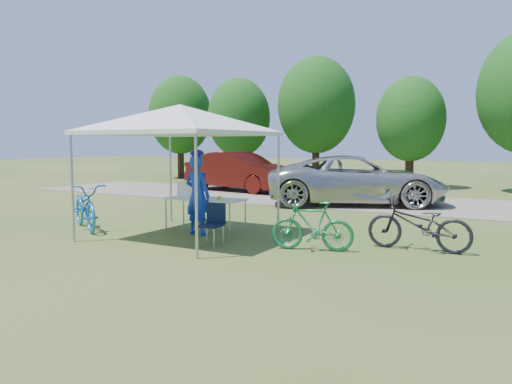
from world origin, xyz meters
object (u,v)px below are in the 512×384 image
Objects in this scene: bike_green at (312,226)px; minivan at (356,180)px; bike_dark at (419,224)px; sedan at (239,171)px; cooler at (190,189)px; folding_chair at (213,221)px; cyclist at (197,195)px; bike_blue at (85,206)px; folding_table at (205,200)px.

minivan is (-1.47, 6.90, 0.34)m from bike_green.
bike_green is 1.92m from bike_dark.
sedan is at bearing -157.33° from bike_green.
cooler is 9.09m from sedan.
folding_chair is at bearing 152.72° from minivan.
cooler is 6.48m from minivan.
bike_dark is (4.42, 0.66, -0.36)m from cyclist.
folding_chair is 3.80m from bike_dark.
cyclist is at bearing -82.75° from bike_dark.
bike_green is at bearing 167.78° from minivan.
sedan is at bearing 40.63° from bike_blue.
sedan reaches higher than bike_blue.
bike_dark is 0.39× the size of sedan.
cooler is at bearing 180.00° from folding_table.
cooler is at bearing -34.44° from cyclist.
folding_table is 0.47m from cooler.
minivan is at bearing -101.02° from sedan.
minivan is (0.39, 7.36, 0.32)m from folding_chair.
sedan reaches higher than cooler.
bike_dark is at bearing 103.38° from bike_green.
sedan is (-3.76, 8.28, -0.11)m from cooler.
bike_blue is (-2.11, -1.10, -0.40)m from cooler.
cooler is 0.25× the size of bike_blue.
bike_green is 0.31× the size of sedan.
bike_dark is 11.85m from sedan.
minivan is 1.16× the size of sedan.
bike_dark is (7.05, 1.35, -0.04)m from bike_blue.
cyclist is at bearing -110.90° from bike_green.
folding_chair is 10.74m from sedan.
folding_chair is (0.99, -1.13, -0.23)m from folding_table.
bike_blue is 0.41× the size of sedan.
bike_blue is at bearing 127.71° from minivan.
cooler is 0.10× the size of sedan.
minivan reaches higher than folding_chair.
cyclist reaches higher than folding_table.
bike_green is at bearing -132.64° from sedan.
cyclist reaches higher than folding_chair.
cyclist reaches higher than bike_green.
folding_chair is 1.86m from cooler.
cyclist is (-0.89, 0.71, 0.38)m from folding_chair.
folding_table is 1.06× the size of cyclist.
bike_blue is 0.36× the size of minivan.
bike_blue is at bearing -156.40° from folding_table.
bike_dark is at bearing 2.81° from cooler.
bike_dark is at bearing -123.46° from sedan.
bike_green is (1.86, 0.45, -0.02)m from folding_chair.
folding_table is at bearing 126.01° from folding_chair.
folding_table is 3.66× the size of cooler.
cyclist is 0.86× the size of bike_blue.
cyclist reaches higher than cooler.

